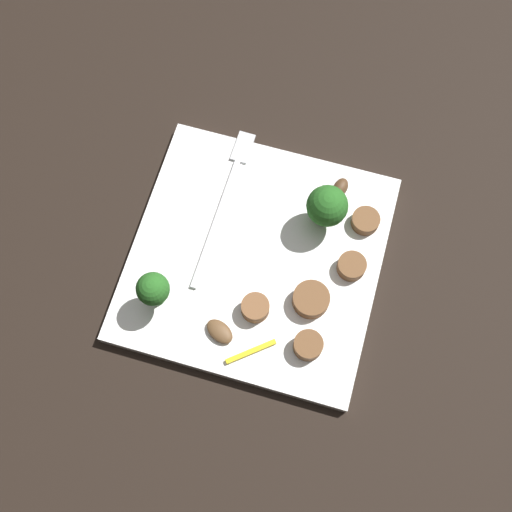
{
  "coord_description": "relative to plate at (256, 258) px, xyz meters",
  "views": [
    {
      "loc": [
        -0.21,
        -0.06,
        0.62
      ],
      "look_at": [
        0.0,
        0.0,
        0.01
      ],
      "focal_mm": 45.29,
      "sensor_mm": 36.0,
      "label": 1
    }
  ],
  "objects": [
    {
      "name": "ground_plane",
      "position": [
        0.0,
        0.0,
        -0.01
      ],
      "size": [
        1.4,
        1.4,
        0.0
      ],
      "primitive_type": "plane",
      "color": "black"
    },
    {
      "name": "plate",
      "position": [
        0.0,
        0.0,
        0.0
      ],
      "size": [
        0.24,
        0.24,
        0.01
      ],
      "primitive_type": "cube",
      "color": "white",
      "rests_on": "ground_plane"
    },
    {
      "name": "fork",
      "position": [
        0.05,
        0.05,
        0.01
      ],
      "size": [
        0.18,
        0.02,
        0.0
      ],
      "rotation": [
        0.0,
        0.0,
        -0.02
      ],
      "color": "silver",
      "rests_on": "plate"
    },
    {
      "name": "broccoli_floret_0",
      "position": [
        0.06,
        -0.06,
        0.04
      ],
      "size": [
        0.04,
        0.04,
        0.06
      ],
      "color": "#296420",
      "rests_on": "plate"
    },
    {
      "name": "broccoli_floret_1",
      "position": [
        -0.07,
        0.08,
        0.04
      ],
      "size": [
        0.03,
        0.03,
        0.05
      ],
      "color": "#296420",
      "rests_on": "plate"
    },
    {
      "name": "sausage_slice_0",
      "position": [
        0.01,
        -0.09,
        0.01
      ],
      "size": [
        0.04,
        0.04,
        0.01
      ],
      "primitive_type": "cylinder",
      "rotation": [
        0.0,
        0.0,
        1.1
      ],
      "color": "brown",
      "rests_on": "plate"
    },
    {
      "name": "sausage_slice_1",
      "position": [
        0.06,
        -0.1,
        0.01
      ],
      "size": [
        0.04,
        0.04,
        0.01
      ],
      "primitive_type": "cylinder",
      "rotation": [
        0.0,
        0.0,
        2.03
      ],
      "color": "brown",
      "rests_on": "plate"
    },
    {
      "name": "sausage_slice_2",
      "position": [
        -0.03,
        -0.06,
        0.01
      ],
      "size": [
        0.04,
        0.04,
        0.01
      ],
      "primitive_type": "cylinder",
      "rotation": [
        0.0,
        0.0,
        0.09
      ],
      "color": "brown",
      "rests_on": "plate"
    },
    {
      "name": "sausage_slice_3",
      "position": [
        -0.05,
        -0.01,
        0.01
      ],
      "size": [
        0.04,
        0.04,
        0.02
      ],
      "primitive_type": "cylinder",
      "rotation": [
        0.0,
        0.0,
        2.64
      ],
      "color": "brown",
      "rests_on": "plate"
    },
    {
      "name": "sausage_slice_4",
      "position": [
        -0.07,
        -0.07,
        0.01
      ],
      "size": [
        0.04,
        0.04,
        0.02
      ],
      "primitive_type": "cylinder",
      "rotation": [
        0.0,
        0.0,
        0.84
      ],
      "color": "brown",
      "rests_on": "plate"
    },
    {
      "name": "mushroom_0",
      "position": [
        -0.08,
        0.01,
        0.01
      ],
      "size": [
        0.03,
        0.03,
        0.01
      ],
      "primitive_type": "ellipsoid",
      "rotation": [
        0.0,
        0.0,
        1.11
      ],
      "color": "brown",
      "rests_on": "plate"
    },
    {
      "name": "mushroom_1",
      "position": [
        0.09,
        -0.06,
        0.01
      ],
      "size": [
        0.02,
        0.02,
        0.01
      ],
      "primitive_type": "ellipsoid",
      "rotation": [
        0.0,
        0.0,
        2.93
      ],
      "color": "#4C331E",
      "rests_on": "plate"
    },
    {
      "name": "pepper_strip_1",
      "position": [
        -0.09,
        -0.02,
        0.01
      ],
      "size": [
        0.04,
        0.04,
        0.0
      ],
      "primitive_type": "cube",
      "rotation": [
        0.0,
        0.0,
        5.39
      ],
      "color": "yellow",
      "rests_on": "plate"
    }
  ]
}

